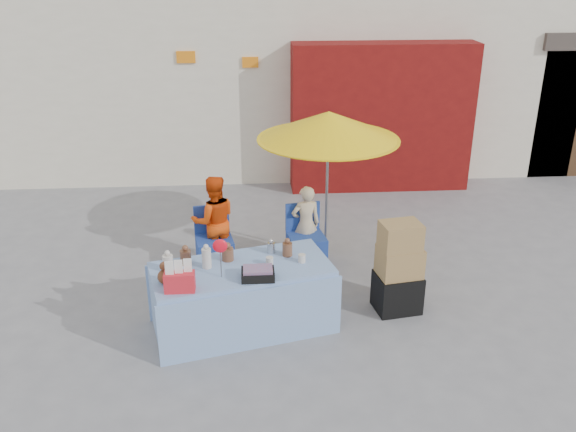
{
  "coord_description": "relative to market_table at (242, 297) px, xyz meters",
  "views": [
    {
      "loc": [
        -0.19,
        -6.28,
        3.96
      ],
      "look_at": [
        0.29,
        0.6,
        1.0
      ],
      "focal_mm": 38.0,
      "sensor_mm": 36.0,
      "label": 1
    }
  ],
  "objects": [
    {
      "name": "vendor_beige",
      "position": [
        0.88,
        1.61,
        0.16
      ],
      "size": [
        0.45,
        0.33,
        1.11
      ],
      "primitive_type": "imported",
      "rotation": [
        0.0,
        0.0,
        3.31
      ],
      "color": "beige",
      "rests_on": "ground"
    },
    {
      "name": "chair_right",
      "position": [
        0.88,
        1.47,
        -0.14
      ],
      "size": [
        0.55,
        0.55,
        0.85
      ],
      "rotation": [
        0.0,
        0.0,
        0.17
      ],
      "color": "#203D96",
      "rests_on": "ground"
    },
    {
      "name": "ground",
      "position": [
        0.3,
        0.28,
        -0.4
      ],
      "size": [
        80.0,
        80.0,
        0.0
      ],
      "primitive_type": "plane",
      "color": "slate",
      "rests_on": "ground"
    },
    {
      "name": "chair_left",
      "position": [
        -0.37,
        1.47,
        -0.14
      ],
      "size": [
        0.55,
        0.55,
        0.85
      ],
      "rotation": [
        0.0,
        0.0,
        0.17
      ],
      "color": "#203D96",
      "rests_on": "ground"
    },
    {
      "name": "vendor_orange",
      "position": [
        -0.37,
        1.61,
        0.24
      ],
      "size": [
        0.7,
        0.59,
        1.29
      ],
      "primitive_type": "imported",
      "rotation": [
        0.0,
        0.0,
        3.31
      ],
      "color": "#E9460C",
      "rests_on": "ground"
    },
    {
      "name": "umbrella",
      "position": [
        1.18,
        1.76,
        1.49
      ],
      "size": [
        1.9,
        1.9,
        2.09
      ],
      "color": "gray",
      "rests_on": "ground"
    },
    {
      "name": "tarp_bundle",
      "position": [
        -0.45,
        0.54,
        -0.27
      ],
      "size": [
        0.63,
        0.52,
        0.27
      ],
      "primitive_type": "ellipsoid",
      "rotation": [
        0.0,
        0.0,
        -0.07
      ],
      "color": "gold",
      "rests_on": "ground"
    },
    {
      "name": "market_table",
      "position": [
        0.0,
        0.0,
        0.0
      ],
      "size": [
        2.2,
        1.42,
        1.23
      ],
      "rotation": [
        0.0,
        0.0,
        0.25
      ],
      "color": "#7D9EC8",
      "rests_on": "ground"
    },
    {
      "name": "box_stack",
      "position": [
        1.86,
        0.25,
        0.13
      ],
      "size": [
        0.58,
        0.5,
        1.15
      ],
      "rotation": [
        0.0,
        0.0,
        0.16
      ],
      "color": "black",
      "rests_on": "ground"
    }
  ]
}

